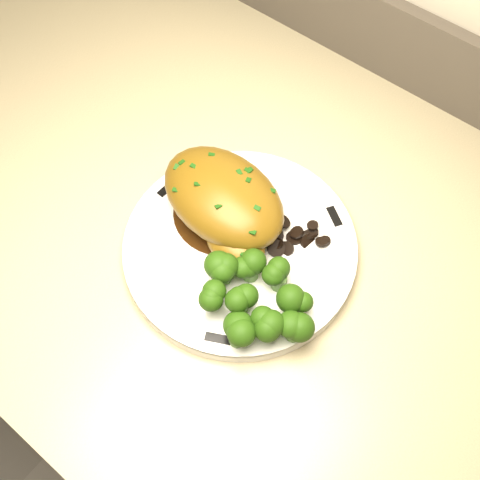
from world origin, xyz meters
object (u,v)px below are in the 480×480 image
Objects in this scene: chicken_breast at (225,202)px; plate at (240,248)px; counter at (345,420)px; broccoli_florets at (255,298)px.

plate is at bearing -18.94° from chicken_breast.
counter is 16.86× the size of broccoli_florets.
chicken_breast reaches higher than plate.
chicken_breast is (-0.04, 0.02, 0.04)m from plate.
counter is at bearing 15.04° from chicken_breast.
counter reaches higher than plate.
plate is at bearing -165.45° from counter.
counter reaches higher than broccoli_florets.
chicken_breast is 1.38× the size of broccoli_florets.
plate is 1.55× the size of chicken_breast.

